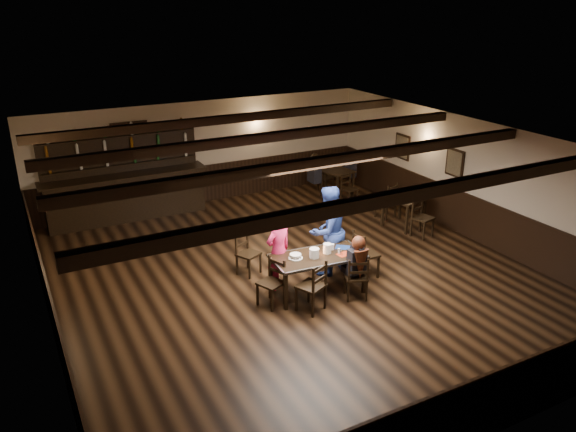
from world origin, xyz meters
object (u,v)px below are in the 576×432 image
chair_near_right (357,275)px  woman_pink (278,251)px  man_blue (328,231)px  chair_near_left (315,283)px  dining_table (318,259)px  cake (295,256)px  bar_counter (126,190)px

chair_near_right → woman_pink: 1.52m
chair_near_right → man_blue: man_blue is taller
chair_near_left → woman_pink: woman_pink is taller
dining_table → cake: bearing=168.3°
chair_near_left → chair_near_right: bearing=0.2°
man_blue → bar_counter: size_ratio=0.45×
chair_near_right → woman_pink: woman_pink is taller
cake → bar_counter: bar_counter is taller
dining_table → bar_counter: bar_counter is taller
man_blue → cake: 1.13m
chair_near_left → bar_counter: bar_counter is taller
woman_pink → chair_near_right: bearing=119.8°
chair_near_left → man_blue: man_blue is taller
cake → man_blue: bearing=27.6°
man_blue → woman_pink: bearing=-7.6°
dining_table → woman_pink: bearing=139.3°
chair_near_left → woman_pink: 1.10m
dining_table → chair_near_right: (0.49, -0.58, -0.19)m
chair_near_left → man_blue: 1.57m
man_blue → bar_counter: 5.64m
chair_near_left → cake: chair_near_left is taller
chair_near_left → bar_counter: 6.35m
chair_near_left → bar_counter: bearing=107.0°
cake → bar_counter: size_ratio=0.07×
chair_near_left → man_blue: size_ratio=0.52×
dining_table → bar_counter: bearing=112.3°
chair_near_right → bar_counter: bearing=114.3°
dining_table → woman_pink: woman_pink is taller
man_blue → cake: man_blue is taller
dining_table → woman_pink: 0.75m
dining_table → bar_counter: 5.93m
chair_near_right → bar_counter: size_ratio=0.21×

